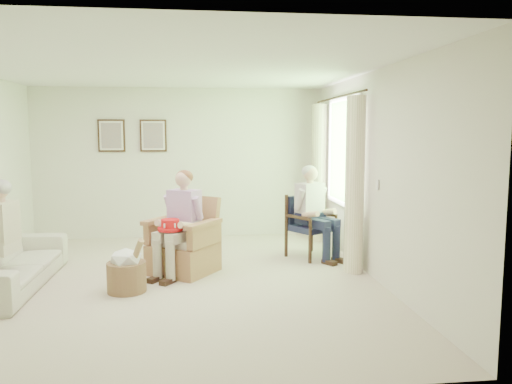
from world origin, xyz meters
TOP-DOWN VIEW (x-y plane):
  - floor at (0.00, 0.00)m, footprint 5.50×5.50m
  - back_wall at (0.00, 2.75)m, footprint 5.00×0.04m
  - front_wall at (0.00, -2.75)m, footprint 5.00×0.04m
  - right_wall at (2.50, 0.00)m, footprint 0.04×5.50m
  - ceiling at (0.00, 0.00)m, footprint 5.00×5.50m
  - window at (2.46, 1.20)m, footprint 0.13×2.50m
  - curtain_left at (2.33, 0.22)m, footprint 0.34×0.34m
  - curtain_right at (2.33, 2.18)m, footprint 0.34×0.34m
  - framed_print_left at (-1.15, 2.71)m, footprint 0.45×0.05m
  - framed_print_right at (-0.45, 2.71)m, footprint 0.45×0.05m
  - wicker_armchair at (0.10, 0.45)m, footprint 0.77×0.77m
  - wood_armchair at (1.95, 1.12)m, footprint 0.58×0.55m
  - sofa at (-1.95, 0.02)m, footprint 2.15×0.84m
  - person_wicker at (0.10, 0.32)m, footprint 0.40×0.62m
  - person_dark at (1.95, 0.97)m, footprint 0.40×0.63m
  - red_hat at (-0.05, 0.16)m, footprint 0.31×0.31m
  - hatbox at (-0.53, -0.31)m, footprint 0.58×0.58m

SIDE VIEW (x-z plane):
  - floor at x=0.00m, z-range 0.00..0.00m
  - hatbox at x=-0.53m, z-range -0.07..0.58m
  - wicker_armchair at x=0.10m, z-range -0.18..0.81m
  - sofa at x=-1.95m, z-range 0.00..0.63m
  - wood_armchair at x=1.95m, z-range 0.04..0.94m
  - red_hat at x=-0.05m, z-range 0.60..0.74m
  - person_wicker at x=0.10m, z-range 0.11..1.43m
  - person_dark at x=1.95m, z-range 0.11..1.43m
  - curtain_left at x=2.33m, z-range 0.00..2.30m
  - curtain_right at x=2.33m, z-range 0.00..2.30m
  - back_wall at x=0.00m, z-range 0.00..2.60m
  - front_wall at x=0.00m, z-range 0.00..2.60m
  - right_wall at x=2.50m, z-range 0.00..2.60m
  - window at x=2.46m, z-range 0.77..2.40m
  - framed_print_left at x=-1.15m, z-range 1.51..2.06m
  - framed_print_right at x=-0.45m, z-range 1.51..2.06m
  - ceiling at x=0.00m, z-range 2.59..2.61m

